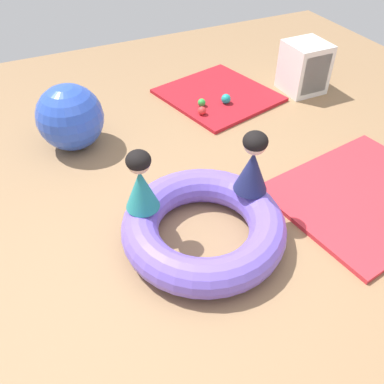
{
  "coord_description": "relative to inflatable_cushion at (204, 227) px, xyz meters",
  "views": [
    {
      "loc": [
        -0.95,
        -1.82,
        2.31
      ],
      "look_at": [
        0.03,
        0.25,
        0.31
      ],
      "focal_mm": 38.71,
      "sensor_mm": 36.0,
      "label": 1
    }
  ],
  "objects": [
    {
      "name": "inflatable_cushion",
      "position": [
        0.0,
        0.0,
        0.0
      ],
      "size": [
        1.2,
        1.2,
        0.27
      ],
      "primitive_type": "torus",
      "color": "#7056D1",
      "rests_on": "ground"
    },
    {
      "name": "gym_mat_far_left",
      "position": [
        1.14,
        1.91,
        -0.12
      ],
      "size": [
        1.35,
        1.38,
        0.04
      ],
      "primitive_type": "cube",
      "rotation": [
        0.0,
        0.0,
        0.24
      ],
      "color": "#B21923",
      "rests_on": "ground"
    },
    {
      "name": "child_in_navy",
      "position": [
        0.44,
        0.09,
        0.38
      ],
      "size": [
        0.31,
        0.31,
        0.5
      ],
      "rotation": [
        0.0,
        0.0,
        6.01
      ],
      "color": "navy",
      "rests_on": "inflatable_cushion"
    },
    {
      "name": "exercise_ball_large",
      "position": [
        -0.57,
        1.64,
        0.17
      ],
      "size": [
        0.62,
        0.62,
        0.62
      ],
      "primitive_type": "sphere",
      "color": "blue",
      "rests_on": "ground"
    },
    {
      "name": "play_ball_green",
      "position": [
        0.84,
        1.73,
        -0.05
      ],
      "size": [
        0.09,
        0.09,
        0.09
      ],
      "primitive_type": "sphere",
      "color": "green",
      "rests_on": "gym_mat_far_left"
    },
    {
      "name": "child_in_teal",
      "position": [
        -0.36,
        0.26,
        0.37
      ],
      "size": [
        0.31,
        0.31,
        0.48
      ],
      "rotation": [
        0.0,
        0.0,
        3.48
      ],
      "color": "teal",
      "rests_on": "inflatable_cushion"
    },
    {
      "name": "gym_mat_near_left",
      "position": [
        1.43,
        -0.16,
        -0.12
      ],
      "size": [
        1.59,
        1.37,
        0.04
      ],
      "primitive_type": "cube",
      "rotation": [
        0.0,
        0.0,
        0.15
      ],
      "color": "red",
      "rests_on": "ground"
    },
    {
      "name": "storage_cube",
      "position": [
        2.1,
        1.62,
        0.14
      ],
      "size": [
        0.44,
        0.44,
        0.56
      ],
      "color": "white",
      "rests_on": "ground"
    },
    {
      "name": "play_ball_teal",
      "position": [
        1.11,
        1.68,
        -0.04
      ],
      "size": [
        0.11,
        0.11,
        0.11
      ],
      "primitive_type": "sphere",
      "color": "teal",
      "rests_on": "gym_mat_far_left"
    },
    {
      "name": "ground_plane",
      "position": [
        -0.03,
        -0.05,
        -0.14
      ],
      "size": [
        8.0,
        8.0,
        0.0
      ],
      "primitive_type": "plane",
      "color": "#93704C"
    },
    {
      "name": "play_ball_red",
      "position": [
        0.77,
        1.57,
        -0.05
      ],
      "size": [
        0.09,
        0.09,
        0.09
      ],
      "primitive_type": "sphere",
      "color": "red",
      "rests_on": "gym_mat_far_left"
    }
  ]
}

